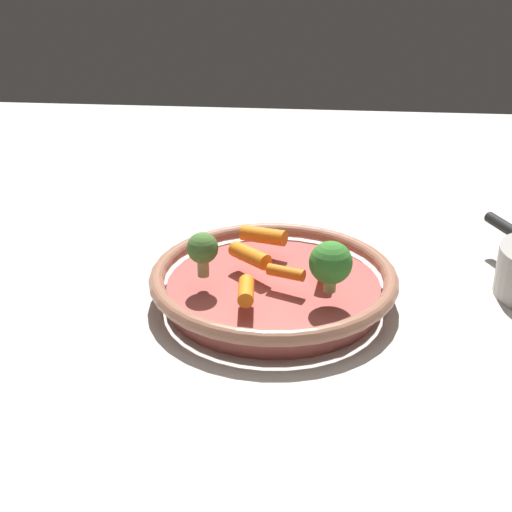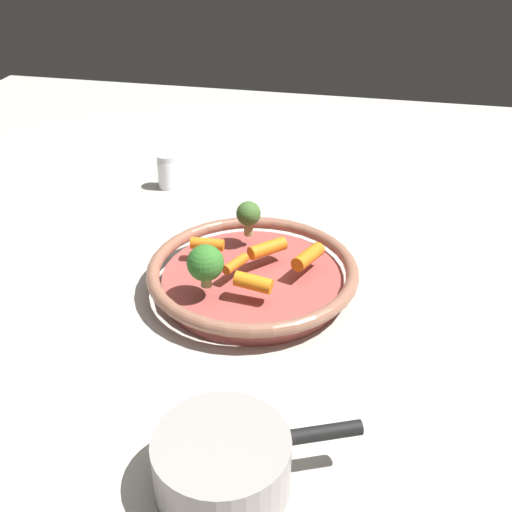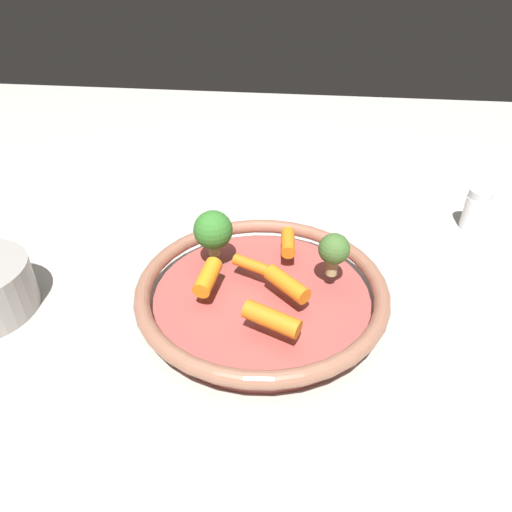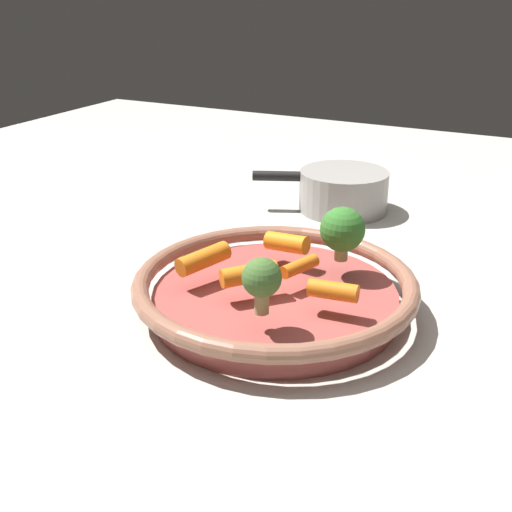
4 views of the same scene
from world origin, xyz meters
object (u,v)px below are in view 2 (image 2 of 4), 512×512
Objects in this scene: broccoli_floret_edge at (248,215)px; salt_shaker at (167,172)px; serving_bowl at (253,276)px; baby_carrot_right at (207,244)px; broccoli_floret_large at (205,263)px; baby_carrot_near_rim at (267,248)px; baby_carrot_left at (236,264)px; baby_carrot_center at (253,283)px; baby_carrot_back at (308,257)px; saucepan at (223,463)px.

salt_shaker is at bearing 133.13° from broccoli_floret_edge.
serving_bowl is 6.20× the size of baby_carrot_right.
baby_carrot_near_rim is at bearing 56.96° from broccoli_floret_large.
baby_carrot_left is 0.76× the size of broccoli_floret_large.
baby_carrot_center is at bearing -76.63° from serving_bowl.
baby_carrot_back is (0.06, 0.08, -0.00)m from baby_carrot_center.
saucepan is (0.05, -0.35, 0.01)m from serving_bowl.
baby_carrot_right is 0.16m from baby_carrot_back.
saucepan is (-0.03, -0.37, -0.02)m from baby_carrot_back.
baby_carrot_center and salt_shaker have the same top height.
baby_carrot_back is 0.16m from broccoli_floret_large.
baby_carrot_center is 0.83× the size of broccoli_floret_large.
broccoli_floret_edge reaches higher than baby_carrot_left.
baby_carrot_near_rim reaches higher than baby_carrot_left.
baby_carrot_center reaches higher than baby_carrot_left.
baby_carrot_left is at bearing -160.03° from baby_carrot_back.
broccoli_floret_edge reaches higher than baby_carrot_near_rim.
salt_shaker reaches higher than baby_carrot_near_rim.
serving_bowl is 6.01× the size of baby_carrot_center.
serving_bowl is at bearing 97.91° from saucepan.
baby_carrot_center reaches higher than baby_carrot_near_rim.
baby_carrot_back reaches higher than baby_carrot_right.
baby_carrot_right reaches higher than serving_bowl.
serving_bowl is 0.11m from broccoli_floret_edge.
baby_carrot_right is 0.40m from saucepan.
broccoli_floret_large reaches higher than serving_bowl.
saucepan is at bearing -85.04° from baby_carrot_near_rim.
baby_carrot_left is 0.91× the size of baby_carrot_center.
baby_carrot_near_rim is at bearing 63.59° from serving_bowl.
broccoli_floret_large reaches higher than baby_carrot_left.
baby_carrot_back is (0.08, 0.02, 0.03)m from serving_bowl.
broccoli_floret_edge reaches higher than salt_shaker.
baby_carrot_back is 0.44m from salt_shaker.
baby_carrot_left is 0.11m from broccoli_floret_edge.
baby_carrot_right reaches higher than baby_carrot_left.
baby_carrot_near_rim is 0.30× the size of saucepan.
baby_carrot_center is at bearing -55.85° from salt_shaker.
baby_carrot_near_rim is 1.28× the size of baby_carrot_left.
baby_carrot_back is at bearing -10.49° from baby_carrot_near_rim.
baby_carrot_center is 0.76× the size of salt_shaker.
baby_carrot_near_rim is 0.06m from baby_carrot_left.
broccoli_floret_large reaches higher than baby_carrot_center.
baby_carrot_center is at bearing 4.95° from broccoli_floret_large.
baby_carrot_back is at bearing -31.86° from broccoli_floret_edge.
broccoli_floret_edge is 0.32m from salt_shaker.
broccoli_floret_edge is at bearing 92.23° from baby_carrot_left.
salt_shaker reaches higher than saucepan.
saucepan reaches higher than baby_carrot_left.
baby_carrot_right is 0.25× the size of saucepan.
broccoli_floret_large is (-0.02, -0.16, 0.00)m from broccoli_floret_edge.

